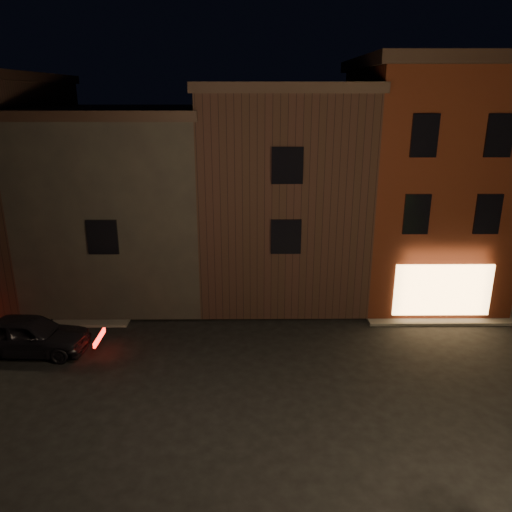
# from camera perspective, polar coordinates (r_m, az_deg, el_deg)

# --- Properties ---
(ground) EXTENTS (120.00, 120.00, 0.00)m
(ground) POSITION_cam_1_polar(r_m,az_deg,el_deg) (16.31, -0.96, -15.90)
(ground) COLOR black
(ground) RESTS_ON ground
(corner_building) EXTENTS (6.50, 8.50, 10.50)m
(corner_building) POSITION_cam_1_polar(r_m,az_deg,el_deg) (24.59, 18.34, 8.49)
(corner_building) COLOR #46190C
(corner_building) RESTS_ON ground
(row_building_a) EXTENTS (7.30, 10.30, 9.40)m
(row_building_a) POSITION_cam_1_polar(r_m,az_deg,el_deg) (24.44, 2.71, 7.98)
(row_building_a) COLOR black
(row_building_a) RESTS_ON ground
(row_building_b) EXTENTS (7.80, 10.30, 8.40)m
(row_building_b) POSITION_cam_1_polar(r_m,az_deg,el_deg) (25.19, -14.12, 6.60)
(row_building_b) COLOR black
(row_building_b) RESTS_ON ground
(parked_car_a) EXTENTS (4.35, 1.90, 1.46)m
(parked_car_a) POSITION_cam_1_polar(r_m,az_deg,el_deg) (20.20, -24.50, -8.20)
(parked_car_a) COLOR black
(parked_car_a) RESTS_ON ground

